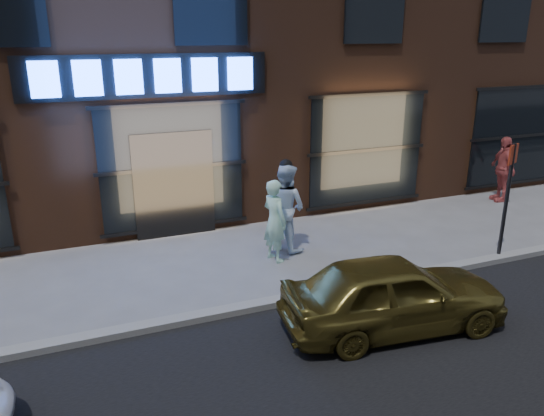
{
  "coord_description": "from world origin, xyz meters",
  "views": [
    {
      "loc": [
        -2.19,
        -7.54,
        4.5
      ],
      "look_at": [
        1.45,
        1.6,
        1.2
      ],
      "focal_mm": 35.0,
      "sensor_mm": 36.0,
      "label": 1
    }
  ],
  "objects_px": {
    "passerby": "(503,169)",
    "sign_post": "(508,191)",
    "man_bowtie": "(275,221)",
    "gold_sedan": "(394,294)",
    "man_cap": "(286,207)"
  },
  "relations": [
    {
      "from": "passerby",
      "to": "sign_post",
      "type": "relative_size",
      "value": 0.74
    },
    {
      "from": "sign_post",
      "to": "man_bowtie",
      "type": "bearing_deg",
      "value": 134.22
    },
    {
      "from": "man_bowtie",
      "to": "passerby",
      "type": "relative_size",
      "value": 0.95
    },
    {
      "from": "gold_sedan",
      "to": "man_bowtie",
      "type": "bearing_deg",
      "value": 19.42
    },
    {
      "from": "passerby",
      "to": "gold_sedan",
      "type": "xyz_separation_m",
      "value": [
        -6.59,
        -4.58,
        -0.29
      ]
    },
    {
      "from": "man_cap",
      "to": "sign_post",
      "type": "relative_size",
      "value": 0.78
    },
    {
      "from": "passerby",
      "to": "sign_post",
      "type": "height_order",
      "value": "sign_post"
    },
    {
      "from": "gold_sedan",
      "to": "passerby",
      "type": "bearing_deg",
      "value": -49.0
    },
    {
      "from": "gold_sedan",
      "to": "sign_post",
      "type": "bearing_deg",
      "value": -61.68
    },
    {
      "from": "man_cap",
      "to": "sign_post",
      "type": "height_order",
      "value": "sign_post"
    },
    {
      "from": "man_bowtie",
      "to": "gold_sedan",
      "type": "relative_size",
      "value": 0.48
    },
    {
      "from": "man_cap",
      "to": "gold_sedan",
      "type": "distance_m",
      "value": 3.64
    },
    {
      "from": "gold_sedan",
      "to": "sign_post",
      "type": "distance_m",
      "value": 3.97
    },
    {
      "from": "man_bowtie",
      "to": "man_cap",
      "type": "bearing_deg",
      "value": -59.96
    },
    {
      "from": "passerby",
      "to": "gold_sedan",
      "type": "distance_m",
      "value": 8.03
    }
  ]
}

